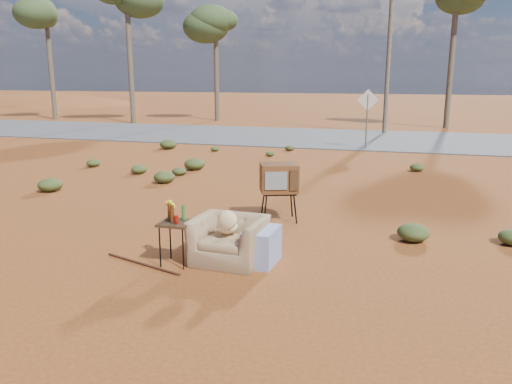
# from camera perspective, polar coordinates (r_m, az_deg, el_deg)

# --- Properties ---
(ground) EXTENTS (140.00, 140.00, 0.00)m
(ground) POSITION_cam_1_polar(r_m,az_deg,el_deg) (7.68, -5.08, -7.21)
(ground) COLOR brown
(ground) RESTS_ON ground
(highway) EXTENTS (140.00, 7.00, 0.04)m
(highway) POSITION_cam_1_polar(r_m,az_deg,el_deg) (22.02, 9.00, 6.12)
(highway) COLOR #565659
(highway) RESTS_ON ground
(dirt_mound) EXTENTS (26.00, 18.00, 2.00)m
(dirt_mound) POSITION_cam_1_polar(r_m,az_deg,el_deg) (52.23, -23.12, 9.22)
(dirt_mound) COLOR brown
(dirt_mound) RESTS_ON ground
(armchair) EXTENTS (1.23, 0.76, 0.88)m
(armchair) POSITION_cam_1_polar(r_m,az_deg,el_deg) (7.27, -2.41, -4.90)
(armchair) COLOR #967752
(armchair) RESTS_ON ground
(tv_unit) EXTENTS (0.82, 0.74, 1.09)m
(tv_unit) POSITION_cam_1_polar(r_m,az_deg,el_deg) (9.23, 2.65, 1.53)
(tv_unit) COLOR black
(tv_unit) RESTS_ON ground
(side_table) EXTENTS (0.45, 0.45, 0.90)m
(side_table) POSITION_cam_1_polar(r_m,az_deg,el_deg) (7.23, -9.31, -3.15)
(side_table) COLOR #392615
(side_table) RESTS_ON ground
(rusty_bar) EXTENTS (1.38, 0.49, 0.04)m
(rusty_bar) POSITION_cam_1_polar(r_m,az_deg,el_deg) (7.44, -12.83, -8.01)
(rusty_bar) COLOR #4B2414
(rusty_bar) RESTS_ON ground
(road_sign) EXTENTS (0.78, 0.06, 2.19)m
(road_sign) POSITION_cam_1_polar(r_m,az_deg,el_deg) (18.78, 12.62, 9.31)
(road_sign) COLOR brown
(road_sign) RESTS_ON ground
(eucalyptus_far_left) EXTENTS (3.20, 3.20, 7.10)m
(eucalyptus_far_left) POSITION_cam_1_polar(r_m,az_deg,el_deg) (33.89, -22.83, 17.75)
(eucalyptus_far_left) COLOR brown
(eucalyptus_far_left) RESTS_ON ground
(eucalyptus_near_left) EXTENTS (3.20, 3.20, 6.60)m
(eucalyptus_near_left) POSITION_cam_1_polar(r_m,az_deg,el_deg) (30.73, -4.64, 18.34)
(eucalyptus_near_left) COLOR brown
(eucalyptus_near_left) RESTS_ON ground
(utility_pole_center) EXTENTS (1.40, 0.20, 8.00)m
(utility_pole_center) POSITION_cam_1_polar(r_m,az_deg,el_deg) (24.26, 15.01, 16.25)
(utility_pole_center) COLOR brown
(utility_pole_center) RESTS_ON ground
(scrub_patch) EXTENTS (17.49, 8.07, 0.33)m
(scrub_patch) POSITION_cam_1_polar(r_m,az_deg,el_deg) (11.91, -1.27, 0.92)
(scrub_patch) COLOR #3F4D22
(scrub_patch) RESTS_ON ground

